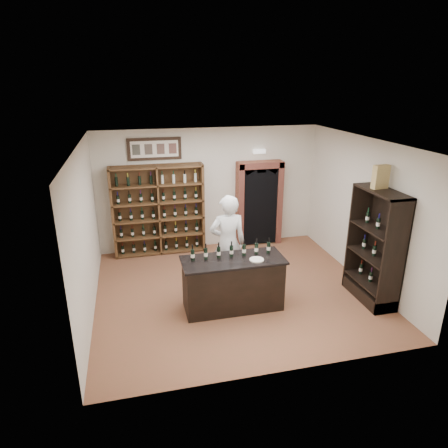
{
  "coord_description": "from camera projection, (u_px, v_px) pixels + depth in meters",
  "views": [
    {
      "loc": [
        -1.9,
        -6.97,
        4.07
      ],
      "look_at": [
        -0.15,
        0.3,
        1.36
      ],
      "focal_mm": 32.0,
      "sensor_mm": 36.0,
      "label": 1
    }
  ],
  "objects": [
    {
      "name": "counter_bottle_0",
      "position": [
        193.0,
        255.0,
        7.16
      ],
      "size": [
        0.07,
        0.07,
        0.3
      ],
      "color": "black",
      "rests_on": "tasting_counter"
    },
    {
      "name": "counter_bottle_4",
      "position": [
        244.0,
        250.0,
        7.37
      ],
      "size": [
        0.07,
        0.07,
        0.3
      ],
      "color": "black",
      "rests_on": "tasting_counter"
    },
    {
      "name": "wall_back",
      "position": [
        209.0,
        189.0,
        9.95
      ],
      "size": [
        5.5,
        0.04,
        3.0
      ],
      "primitive_type": "cube",
      "color": "beige",
      "rests_on": "ground"
    },
    {
      "name": "wine_shelf",
      "position": [
        158.0,
        210.0,
        9.65
      ],
      "size": [
        2.2,
        0.38,
        2.2
      ],
      "color": "brown",
      "rests_on": "ground"
    },
    {
      "name": "wall_right",
      "position": [
        363.0,
        211.0,
        8.27
      ],
      "size": [
        0.04,
        5.0,
        3.0
      ],
      "primitive_type": "cube",
      "color": "beige",
      "rests_on": "ground"
    },
    {
      "name": "framed_picture",
      "position": [
        154.0,
        149.0,
        9.28
      ],
      "size": [
        1.25,
        0.04,
        0.52
      ],
      "primitive_type": "cube",
      "color": "black",
      "rests_on": "wall_back"
    },
    {
      "name": "ceiling",
      "position": [
        236.0,
        143.0,
        7.15
      ],
      "size": [
        5.5,
        5.5,
        0.0
      ],
      "primitive_type": "plane",
      "rotation": [
        3.14,
        0.0,
        0.0
      ],
      "color": "white",
      "rests_on": "wall_back"
    },
    {
      "name": "side_cabinet",
      "position": [
        374.0,
        263.0,
        7.65
      ],
      "size": [
        0.48,
        1.2,
        2.2
      ],
      "color": "black",
      "rests_on": "ground"
    },
    {
      "name": "wall_left",
      "position": [
        86.0,
        234.0,
        7.06
      ],
      "size": [
        0.04,
        5.0,
        3.0
      ],
      "primitive_type": "cube",
      "color": "beige",
      "rests_on": "ground"
    },
    {
      "name": "tasting_counter",
      "position": [
        233.0,
        284.0,
        7.41
      ],
      "size": [
        1.88,
        0.78,
        1.0
      ],
      "color": "black",
      "rests_on": "ground"
    },
    {
      "name": "wine_crate",
      "position": [
        381.0,
        177.0,
        7.2
      ],
      "size": [
        0.32,
        0.16,
        0.43
      ],
      "primitive_type": "cube",
      "rotation": [
        0.0,
        0.0,
        0.12
      ],
      "color": "tan",
      "rests_on": "side_cabinet"
    },
    {
      "name": "plate",
      "position": [
        257.0,
        260.0,
        7.19
      ],
      "size": [
        0.26,
        0.26,
        0.02
      ],
      "primitive_type": "cylinder",
      "color": "silver",
      "rests_on": "tasting_counter"
    },
    {
      "name": "shopkeeper",
      "position": [
        228.0,
        244.0,
        7.92
      ],
      "size": [
        0.74,
        0.5,
        2.0
      ],
      "primitive_type": "imported",
      "rotation": [
        0.0,
        0.0,
        3.12
      ],
      "color": "silver",
      "rests_on": "ground"
    },
    {
      "name": "counter_bottle_6",
      "position": [
        269.0,
        247.0,
        7.48
      ],
      "size": [
        0.07,
        0.07,
        0.3
      ],
      "color": "black",
      "rests_on": "tasting_counter"
    },
    {
      "name": "arched_doorway",
      "position": [
        259.0,
        201.0,
        10.19
      ],
      "size": [
        1.17,
        0.35,
        2.17
      ],
      "color": "black",
      "rests_on": "ground"
    },
    {
      "name": "floor",
      "position": [
        235.0,
        290.0,
        8.17
      ],
      "size": [
        5.5,
        5.5,
        0.0
      ],
      "primitive_type": "plane",
      "color": "brown",
      "rests_on": "ground"
    },
    {
      "name": "counter_bottle_1",
      "position": [
        206.0,
        253.0,
        7.21
      ],
      "size": [
        0.07,
        0.07,
        0.3
      ],
      "color": "black",
      "rests_on": "tasting_counter"
    },
    {
      "name": "counter_bottle_3",
      "position": [
        231.0,
        251.0,
        7.32
      ],
      "size": [
        0.07,
        0.07,
        0.3
      ],
      "color": "black",
      "rests_on": "tasting_counter"
    },
    {
      "name": "counter_bottle_5",
      "position": [
        256.0,
        249.0,
        7.42
      ],
      "size": [
        0.07,
        0.07,
        0.3
      ],
      "color": "black",
      "rests_on": "tasting_counter"
    },
    {
      "name": "counter_bottle_2",
      "position": [
        219.0,
        252.0,
        7.26
      ],
      "size": [
        0.07,
        0.07,
        0.3
      ],
      "color": "black",
      "rests_on": "tasting_counter"
    },
    {
      "name": "emergency_light",
      "position": [
        259.0,
        151.0,
        9.84
      ],
      "size": [
        0.3,
        0.1,
        0.1
      ],
      "primitive_type": "cube",
      "color": "white",
      "rests_on": "wall_back"
    }
  ]
}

